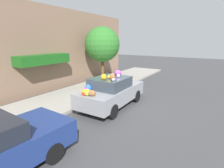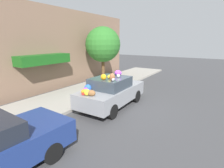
% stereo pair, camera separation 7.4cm
% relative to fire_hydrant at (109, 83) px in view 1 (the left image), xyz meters
% --- Properties ---
extents(ground_plane, '(60.00, 60.00, 0.00)m').
position_rel_fire_hydrant_xyz_m(ground_plane, '(-2.45, -1.69, -0.48)').
color(ground_plane, '#424244').
extents(sidewalk_curb, '(24.00, 3.20, 0.13)m').
position_rel_fire_hydrant_xyz_m(sidewalk_curb, '(-2.45, 1.01, -0.41)').
color(sidewalk_curb, '#9E998E').
rests_on(sidewalk_curb, ground).
extents(building_facade, '(18.00, 1.20, 5.37)m').
position_rel_fire_hydrant_xyz_m(building_facade, '(-2.48, 3.23, 2.18)').
color(building_facade, '#846651').
rests_on(building_facade, ground).
extents(street_tree, '(2.64, 2.64, 4.15)m').
position_rel_fire_hydrant_xyz_m(street_tree, '(1.50, 1.60, 2.47)').
color(street_tree, brown).
rests_on(street_tree, sidewalk_curb).
extents(fire_hydrant, '(0.20, 0.20, 0.70)m').
position_rel_fire_hydrant_xyz_m(fire_hydrant, '(0.00, 0.00, 0.00)').
color(fire_hydrant, gold).
rests_on(fire_hydrant, sidewalk_curb).
extents(art_car, '(4.03, 1.83, 1.86)m').
position_rel_fire_hydrant_xyz_m(art_car, '(-2.51, -1.76, 0.32)').
color(art_car, gray).
rests_on(art_car, ground).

